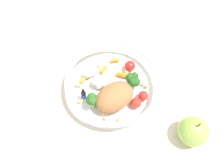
# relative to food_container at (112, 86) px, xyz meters

# --- Properties ---
(ground_plane) EXTENTS (2.40, 2.40, 0.00)m
(ground_plane) POSITION_rel_food_container_xyz_m (0.01, 0.00, -0.03)
(ground_plane) COLOR silver
(food_container) EXTENTS (0.24, 0.24, 0.06)m
(food_container) POSITION_rel_food_container_xyz_m (0.00, 0.00, 0.00)
(food_container) COLOR white
(food_container) RESTS_ON ground_plane
(loose_apple) EXTENTS (0.07, 0.07, 0.08)m
(loose_apple) POSITION_rel_food_container_xyz_m (0.13, 0.17, 0.01)
(loose_apple) COLOR #8CB74C
(loose_apple) RESTS_ON ground_plane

